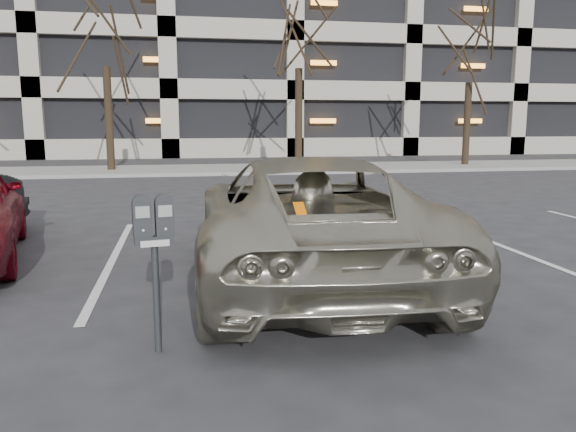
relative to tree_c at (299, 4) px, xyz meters
The scene contains 8 objects.
ground 17.61m from the tree_c, 104.04° to the right, with size 140.00×140.00×0.00m, color #28282B.
sidewalk 7.30m from the tree_c, behind, with size 80.00×4.00×0.12m, color gray.
stall_lines 15.96m from the tree_c, 111.51° to the right, with size 16.90×5.20×0.00m.
parking_garage 19.79m from the tree_c, 65.85° to the left, with size 52.00×20.00×19.00m.
tree_c is the anchor object (origin of this frame).
tree_d 7.04m from the tree_c, ahead, with size 3.33×3.33×7.56m.
parking_meter 18.36m from the tree_c, 105.39° to the right, with size 0.34×0.17×1.25m.
suv_silver 16.33m from the tree_c, 101.40° to the right, with size 2.72×5.35×1.45m.
Camera 1 is at (-0.44, -5.38, 1.82)m, focal length 35.00 mm.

